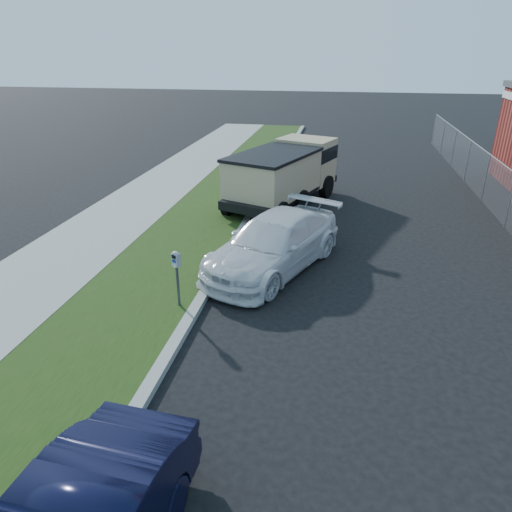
# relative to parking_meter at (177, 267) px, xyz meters

# --- Properties ---
(ground) EXTENTS (120.00, 120.00, 0.00)m
(ground) POSITION_rel_parking_meter_xyz_m (2.98, 0.10, -1.10)
(ground) COLOR black
(ground) RESTS_ON ground
(streetside) EXTENTS (6.12, 50.00, 0.15)m
(streetside) POSITION_rel_parking_meter_xyz_m (-2.59, 2.10, -1.03)
(streetside) COLOR gray
(streetside) RESTS_ON ground
(parking_meter) EXTENTS (0.22, 0.19, 1.34)m
(parking_meter) POSITION_rel_parking_meter_xyz_m (0.00, 0.00, 0.00)
(parking_meter) COLOR #3F4247
(parking_meter) RESTS_ON ground
(white_wagon) EXTENTS (3.81, 5.32, 1.43)m
(white_wagon) POSITION_rel_parking_meter_xyz_m (1.82, 2.70, -0.38)
(white_wagon) COLOR silver
(white_wagon) RESTS_ON ground
(dump_truck) EXTENTS (3.92, 6.05, 2.23)m
(dump_truck) POSITION_rel_parking_meter_xyz_m (1.39, 8.28, 0.16)
(dump_truck) COLOR black
(dump_truck) RESTS_ON ground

